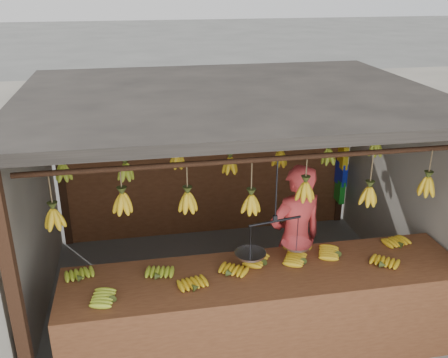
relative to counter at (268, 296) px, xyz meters
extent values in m
plane|color=#5B5B57|center=(-0.13, 1.23, -0.72)|extent=(80.00, 80.00, 0.00)
cube|color=black|center=(-2.13, -0.27, 0.43)|extent=(0.10, 0.10, 2.30)
cube|color=black|center=(-2.13, 2.73, 0.43)|extent=(0.10, 0.10, 2.30)
cube|color=black|center=(1.87, 2.73, 0.43)|extent=(0.10, 0.10, 2.30)
cube|color=black|center=(-0.13, 1.23, 1.63)|extent=(4.30, 3.30, 0.10)
cylinder|color=black|center=(-0.13, 0.23, 1.28)|extent=(4.00, 0.05, 0.05)
cylinder|color=black|center=(-0.13, 1.23, 1.28)|extent=(4.00, 0.05, 0.05)
cylinder|color=black|center=(-0.13, 2.23, 1.28)|extent=(4.00, 0.05, 0.05)
cube|color=#562F19|center=(-0.13, 2.73, 0.18)|extent=(4.00, 0.06, 1.80)
cube|color=#562F19|center=(0.01, 0.13, 0.14)|extent=(3.85, 0.85, 0.08)
cube|color=#562F19|center=(0.01, -0.29, -0.27)|extent=(3.85, 0.04, 0.90)
cube|color=black|center=(-1.82, 0.51, -0.31)|extent=(0.07, 0.07, 0.82)
cube|color=black|center=(1.83, 0.51, -0.31)|extent=(0.07, 0.07, 0.82)
ellipsoid|color=#92A523|center=(-1.70, 0.29, 0.21)|extent=(0.23, 0.27, 0.06)
ellipsoid|color=#92A523|center=(-1.40, -0.07, 0.21)|extent=(0.27, 0.22, 0.06)
ellipsoid|color=#92A523|center=(-1.00, 0.18, 0.21)|extent=(0.22, 0.27, 0.06)
ellipsoid|color=gold|center=(-0.68, -0.06, 0.21)|extent=(0.23, 0.28, 0.06)
ellipsoid|color=gold|center=(-0.34, 0.11, 0.21)|extent=(0.28, 0.30, 0.06)
ellipsoid|color=gold|center=(0.03, 0.26, 0.21)|extent=(0.30, 0.28, 0.06)
ellipsoid|color=gold|center=(0.41, 0.22, 0.21)|extent=(0.30, 0.28, 0.06)
ellipsoid|color=gold|center=(0.79, 0.28, 0.21)|extent=(0.29, 0.26, 0.06)
ellipsoid|color=gold|center=(1.12, -0.02, 0.21)|extent=(0.29, 0.30, 0.06)
ellipsoid|color=gold|center=(1.50, 0.31, 0.21)|extent=(0.23, 0.27, 0.06)
ellipsoid|color=gold|center=(-1.85, 0.25, 0.86)|extent=(0.16, 0.16, 0.28)
ellipsoid|color=gold|center=(-1.27, 0.24, 0.96)|extent=(0.16, 0.16, 0.28)
ellipsoid|color=gold|center=(-0.70, 0.28, 0.90)|extent=(0.16, 0.16, 0.28)
ellipsoid|color=gold|center=(-0.12, 0.26, 0.84)|extent=(0.16, 0.16, 0.28)
ellipsoid|color=gold|center=(0.39, 0.25, 0.93)|extent=(0.16, 0.16, 0.28)
ellipsoid|color=gold|center=(1.01, 0.22, 0.85)|extent=(0.16, 0.16, 0.28)
ellipsoid|color=gold|center=(1.59, 0.19, 0.92)|extent=(0.16, 0.16, 0.28)
ellipsoid|color=#92A523|center=(-1.88, 1.25, 0.90)|extent=(0.16, 0.16, 0.28)
ellipsoid|color=#92A523|center=(-1.24, 1.19, 0.88)|extent=(0.16, 0.16, 0.28)
ellipsoid|color=gold|center=(-0.70, 1.25, 0.96)|extent=(0.16, 0.16, 0.28)
ellipsoid|color=gold|center=(-0.11, 1.28, 0.84)|extent=(0.16, 0.16, 0.28)
ellipsoid|color=gold|center=(0.46, 1.28, 0.89)|extent=(0.16, 0.16, 0.28)
ellipsoid|color=#92A523|center=(1.03, 1.28, 0.87)|extent=(0.16, 0.16, 0.28)
ellipsoid|color=#92A523|center=(1.58, 1.24, 0.95)|extent=(0.16, 0.16, 0.28)
ellipsoid|color=gold|center=(-1.79, 2.23, 0.87)|extent=(0.16, 0.16, 0.28)
ellipsoid|color=gold|center=(-1.31, 2.25, 0.90)|extent=(0.16, 0.16, 0.28)
ellipsoid|color=#92A523|center=(-0.67, 2.19, 0.91)|extent=(0.16, 0.16, 0.28)
ellipsoid|color=gold|center=(-0.14, 2.26, 0.94)|extent=(0.16, 0.16, 0.28)
ellipsoid|color=#92A523|center=(0.42, 2.20, 0.86)|extent=(0.16, 0.16, 0.28)
ellipsoid|color=gold|center=(1.04, 2.26, 0.88)|extent=(0.16, 0.16, 0.28)
ellipsoid|color=#92A523|center=(1.52, 2.26, 0.95)|extent=(0.16, 0.16, 0.28)
cylinder|color=black|center=(0.11, 0.23, 0.97)|extent=(0.02, 0.02, 0.62)
cylinder|color=black|center=(0.11, 0.23, 0.66)|extent=(0.53, 0.12, 0.02)
cylinder|color=silver|center=(-0.13, 0.19, 0.36)|extent=(0.29, 0.29, 0.02)
cylinder|color=silver|center=(0.35, 0.28, 0.36)|extent=(0.29, 0.29, 0.02)
imported|color=#BF3333|center=(0.49, 0.72, 0.15)|extent=(0.71, 0.55, 1.74)
cube|color=red|center=(1.81, 2.58, 0.75)|extent=(0.08, 0.26, 0.34)
cube|color=yellow|center=(1.81, 2.58, 0.37)|extent=(0.08, 0.26, 0.34)
cube|color=#1426BF|center=(1.81, 2.58, 0.11)|extent=(0.08, 0.26, 0.34)
cube|color=#199926|center=(1.81, 2.58, -0.17)|extent=(0.08, 0.26, 0.34)
camera|label=1|loc=(-1.12, -3.77, 2.78)|focal=40.00mm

